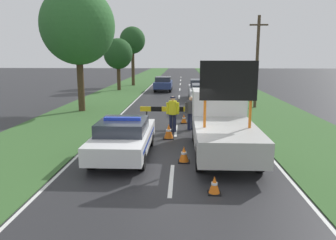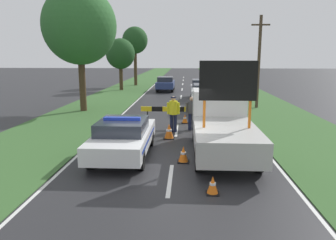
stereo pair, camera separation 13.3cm
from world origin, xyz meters
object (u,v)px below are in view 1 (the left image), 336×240
(police_car, at_px, (124,137))
(road_barrier, at_px, (173,110))
(police_officer, at_px, (173,111))
(roadside_tree_near_right, at_px, (78,26))
(traffic_cone_near_truck, at_px, (184,119))
(queued_car_van_white, at_px, (205,97))
(roadside_tree_near_left, at_px, (132,41))
(traffic_cone_near_police, at_px, (169,131))
(queued_car_hatch_blue, at_px, (163,83))
(traffic_cone_behind_barrier, at_px, (214,185))
(utility_pole, at_px, (257,61))
(roadside_tree_mid_left, at_px, (118,54))
(work_truck, at_px, (222,123))
(queued_car_sedan_silver, at_px, (200,89))
(traffic_cone_centre_front, at_px, (184,154))
(pedestrian_civilian, at_px, (191,110))

(police_car, distance_m, road_barrier, 5.13)
(police_officer, distance_m, roadside_tree_near_right, 9.22)
(traffic_cone_near_truck, bearing_deg, police_car, -110.14)
(traffic_cone_near_truck, relative_size, queued_car_van_white, 0.12)
(traffic_cone_near_truck, bearing_deg, road_barrier, -119.69)
(traffic_cone_near_truck, bearing_deg, roadside_tree_near_left, 105.40)
(traffic_cone_near_police, xyz_separation_m, queued_car_hatch_blue, (-1.36, 19.05, 0.43))
(police_car, relative_size, traffic_cone_behind_barrier, 9.63)
(police_car, bearing_deg, road_barrier, 75.28)
(traffic_cone_behind_barrier, bearing_deg, traffic_cone_near_truck, 94.88)
(traffic_cone_behind_barrier, height_order, roadside_tree_near_left, roadside_tree_near_left)
(utility_pole, bearing_deg, roadside_tree_near_right, -170.58)
(queued_car_hatch_blue, bearing_deg, roadside_tree_mid_left, -5.85)
(work_truck, bearing_deg, queued_car_hatch_blue, -77.37)
(work_truck, xyz_separation_m, traffic_cone_near_police, (-2.05, 1.77, -0.75))
(road_barrier, relative_size, queued_car_van_white, 0.78)
(queued_car_sedan_silver, relative_size, roadside_tree_near_right, 0.56)
(police_officer, relative_size, traffic_cone_behind_barrier, 3.50)
(utility_pole, bearing_deg, police_car, -121.95)
(queued_car_van_white, bearing_deg, queued_car_sedan_silver, -89.57)
(traffic_cone_centre_front, height_order, queued_car_van_white, queued_car_van_white)
(police_car, distance_m, roadside_tree_near_left, 28.01)
(road_barrier, xyz_separation_m, roadside_tree_near_right, (-5.98, 4.49, 4.45))
(roadside_tree_near_left, bearing_deg, roadside_tree_mid_left, -97.28)
(work_truck, bearing_deg, queued_car_van_white, -86.47)
(roadside_tree_near_left, height_order, roadside_tree_mid_left, roadside_tree_near_left)
(queued_car_van_white, bearing_deg, traffic_cone_centre_front, 82.64)
(work_truck, relative_size, traffic_cone_behind_barrier, 11.89)
(queued_car_sedan_silver, bearing_deg, roadside_tree_near_left, -58.70)
(traffic_cone_centre_front, height_order, roadside_tree_near_left, roadside_tree_near_left)
(traffic_cone_near_police, distance_m, traffic_cone_centre_front, 3.21)
(traffic_cone_near_truck, distance_m, roadside_tree_near_right, 8.99)
(pedestrian_civilian, height_order, roadside_tree_near_left, roadside_tree_near_left)
(traffic_cone_near_police, height_order, queued_car_hatch_blue, queued_car_hatch_blue)
(police_officer, distance_m, queued_car_hatch_blue, 17.83)
(road_barrier, height_order, traffic_cone_near_truck, road_barrier)
(utility_pole, bearing_deg, traffic_cone_near_truck, -132.13)
(traffic_cone_near_police, relative_size, traffic_cone_behind_barrier, 1.35)
(police_car, height_order, queued_car_sedan_silver, queued_car_sedan_silver)
(traffic_cone_centre_front, distance_m, utility_pole, 13.12)
(police_officer, xyz_separation_m, queued_car_hatch_blue, (-1.50, 17.77, -0.25))
(queued_car_hatch_blue, xyz_separation_m, roadside_tree_near_right, (-4.52, -12.26, 4.55))
(queued_car_van_white, xyz_separation_m, queued_car_sedan_silver, (-0.04, 5.47, -0.04))
(work_truck, relative_size, traffic_cone_near_truck, 11.72)
(queued_car_hatch_blue, distance_m, roadside_tree_near_right, 13.84)
(work_truck, xyz_separation_m, roadside_tree_mid_left, (-7.99, 21.29, 2.58))
(work_truck, bearing_deg, queued_car_sedan_silver, -86.39)
(work_truck, height_order, roadside_tree_near_left, roadside_tree_near_left)
(traffic_cone_near_police, distance_m, roadside_tree_near_right, 10.28)
(roadside_tree_near_left, bearing_deg, pedestrian_civilian, -74.82)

